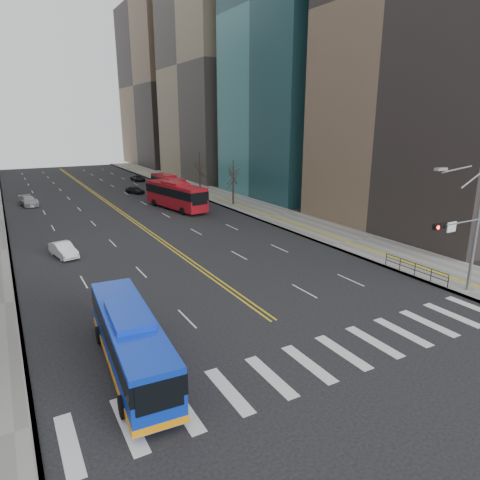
{
  "coord_description": "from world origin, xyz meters",
  "views": [
    {
      "loc": [
        -13.97,
        -15.47,
        12.31
      ],
      "look_at": [
        0.96,
        11.12,
        3.71
      ],
      "focal_mm": 32.0,
      "sensor_mm": 36.0,
      "label": 1
    }
  ],
  "objects": [
    {
      "name": "crosswalk",
      "position": [
        0.0,
        0.0,
        0.01
      ],
      "size": [
        26.7,
        4.0,
        0.01
      ],
      "color": "silver",
      "rests_on": "ground"
    },
    {
      "name": "red_bus_far",
      "position": [
        10.7,
        53.47,
        1.91
      ],
      "size": [
        2.86,
        10.81,
        3.43
      ],
      "color": "#A3111B",
      "rests_on": "ground"
    },
    {
      "name": "car_silver",
      "position": [
        -10.76,
        54.2,
        0.71
      ],
      "size": [
        2.76,
        5.18,
        1.43
      ],
      "primitive_type": "imported",
      "rotation": [
        0.0,
        0.0,
        0.16
      ],
      "color": "#98979C",
      "rests_on": "ground"
    },
    {
      "name": "street_trees",
      "position": [
        -7.18,
        34.55,
        4.87
      ],
      "size": [
        35.2,
        47.2,
        7.6
      ],
      "color": "#32271E",
      "rests_on": "ground"
    },
    {
      "name": "car_white",
      "position": [
        -9.73,
        25.56,
        0.68
      ],
      "size": [
        2.28,
        4.35,
        1.36
      ],
      "primitive_type": "imported",
      "rotation": [
        0.0,
        0.0,
        0.21
      ],
      "color": "silver",
      "rests_on": "ground"
    },
    {
      "name": "red_bus_near",
      "position": [
        7.46,
        41.39,
        2.15
      ],
      "size": [
        4.91,
        12.62,
        3.88
      ],
      "color": "#A3111B",
      "rests_on": "ground"
    },
    {
      "name": "ground",
      "position": [
        0.0,
        0.0,
        0.0
      ],
      "size": [
        220.0,
        220.0,
        0.0
      ],
      "primitive_type": "plane",
      "color": "black"
    },
    {
      "name": "blue_bus",
      "position": [
        -9.33,
        4.0,
        1.69
      ],
      "size": [
        3.11,
        11.1,
        3.22
      ],
      "color": "#0C31BE",
      "rests_on": "ground"
    },
    {
      "name": "car_dark_far",
      "position": [
        11.02,
        72.36,
        0.6
      ],
      "size": [
        2.3,
        4.47,
        1.21
      ],
      "primitive_type": "imported",
      "rotation": [
        0.0,
        0.0,
        0.07
      ],
      "color": "black",
      "rests_on": "ground"
    },
    {
      "name": "car_dark_mid",
      "position": [
        6.06,
        57.14,
        0.64
      ],
      "size": [
        2.96,
        4.05,
        1.28
      ],
      "primitive_type": "imported",
      "rotation": [
        0.0,
        0.0,
        0.43
      ],
      "color": "black",
      "rests_on": "ground"
    },
    {
      "name": "pedestrian_railing",
      "position": [
        14.3,
        6.0,
        0.82
      ],
      "size": [
        0.06,
        6.06,
        1.02
      ],
      "color": "black",
      "rests_on": "sidewalk_right"
    },
    {
      "name": "sidewalk_right",
      "position": [
        17.5,
        45.0,
        0.07
      ],
      "size": [
        7.0,
        130.0,
        0.15
      ],
      "primitive_type": "cube",
      "color": "gray",
      "rests_on": "ground"
    },
    {
      "name": "signal_mast",
      "position": [
        13.77,
        2.0,
        4.86
      ],
      "size": [
        5.37,
        0.37,
        9.39
      ],
      "color": "gray",
      "rests_on": "ground"
    },
    {
      "name": "centerline",
      "position": [
        0.0,
        55.0,
        0.01
      ],
      "size": [
        0.55,
        100.0,
        0.01
      ],
      "color": "gold",
      "rests_on": "ground"
    },
    {
      "name": "office_towers",
      "position": [
        0.12,
        68.51,
        23.92
      ],
      "size": [
        83.0,
        134.0,
        58.0
      ],
      "color": "#969699",
      "rests_on": "ground"
    }
  ]
}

